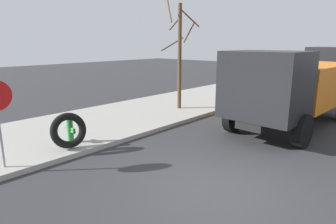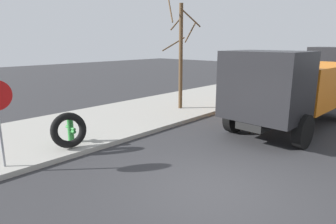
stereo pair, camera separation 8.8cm
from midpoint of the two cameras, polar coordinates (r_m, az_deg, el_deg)
ground_plane at (r=7.05m, az=8.16°, el=-14.51°), size 80.00×80.00×0.00m
sidewalk_curb at (r=11.64m, az=-19.46°, el=-3.43°), size 36.00×5.00×0.15m
fire_hydrant at (r=9.92m, az=-18.57°, el=-2.86°), size 0.22×0.50×0.90m
loose_tire at (r=9.36m, az=-18.87°, el=-3.40°), size 1.14×0.63×1.10m
dump_truck_orange at (r=12.36m, az=22.73°, el=4.54°), size 7.10×3.05×3.00m
bare_tree at (r=14.10m, az=2.05°, el=11.26°), size 1.53×1.52×5.13m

